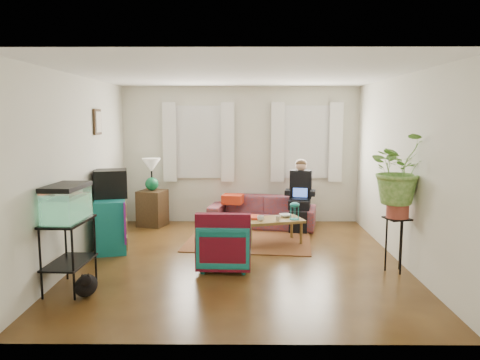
{
  "coord_description": "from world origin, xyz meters",
  "views": [
    {
      "loc": [
        0.05,
        -6.46,
        2.03
      ],
      "look_at": [
        0.0,
        0.4,
        1.1
      ],
      "focal_mm": 35.0,
      "sensor_mm": 36.0,
      "label": 1
    }
  ],
  "objects_px": {
    "coffee_table": "(272,231)",
    "plant_stand": "(396,245)",
    "sofa": "(262,207)",
    "side_table": "(153,208)",
    "dresser": "(111,224)",
    "aquarium_stand": "(69,255)",
    "armchair": "(225,242)"
  },
  "relations": [
    {
      "from": "sofa",
      "to": "aquarium_stand",
      "type": "xyz_separation_m",
      "value": [
        -2.4,
        -3.2,
        0.04
      ]
    },
    {
      "from": "sofa",
      "to": "dresser",
      "type": "xyz_separation_m",
      "value": [
        -2.39,
        -1.49,
        0.02
      ]
    },
    {
      "from": "dresser",
      "to": "aquarium_stand",
      "type": "relative_size",
      "value": 1.07
    },
    {
      "from": "plant_stand",
      "to": "dresser",
      "type": "bearing_deg",
      "value": 165.47
    },
    {
      "from": "aquarium_stand",
      "to": "coffee_table",
      "type": "relative_size",
      "value": 0.86
    },
    {
      "from": "coffee_table",
      "to": "plant_stand",
      "type": "distance_m",
      "value": 2.08
    },
    {
      "from": "side_table",
      "to": "plant_stand",
      "type": "height_order",
      "value": "plant_stand"
    },
    {
      "from": "side_table",
      "to": "armchair",
      "type": "height_order",
      "value": "armchair"
    },
    {
      "from": "sofa",
      "to": "side_table",
      "type": "bearing_deg",
      "value": -170.47
    },
    {
      "from": "side_table",
      "to": "coffee_table",
      "type": "height_order",
      "value": "side_table"
    },
    {
      "from": "armchair",
      "to": "coffee_table",
      "type": "bearing_deg",
      "value": -117.79
    },
    {
      "from": "side_table",
      "to": "armchair",
      "type": "bearing_deg",
      "value": -59.3
    },
    {
      "from": "sofa",
      "to": "aquarium_stand",
      "type": "relative_size",
      "value": 2.33
    },
    {
      "from": "sofa",
      "to": "dresser",
      "type": "height_order",
      "value": "dresser"
    },
    {
      "from": "dresser",
      "to": "coffee_table",
      "type": "height_order",
      "value": "dresser"
    },
    {
      "from": "sofa",
      "to": "side_table",
      "type": "xyz_separation_m",
      "value": [
        -2.05,
        0.07,
        -0.04
      ]
    },
    {
      "from": "dresser",
      "to": "aquarium_stand",
      "type": "distance_m",
      "value": 1.71
    },
    {
      "from": "coffee_table",
      "to": "plant_stand",
      "type": "bearing_deg",
      "value": -57.83
    },
    {
      "from": "side_table",
      "to": "aquarium_stand",
      "type": "height_order",
      "value": "aquarium_stand"
    },
    {
      "from": "aquarium_stand",
      "to": "plant_stand",
      "type": "height_order",
      "value": "aquarium_stand"
    },
    {
      "from": "aquarium_stand",
      "to": "plant_stand",
      "type": "xyz_separation_m",
      "value": [
        4.05,
        0.66,
        -0.05
      ]
    },
    {
      "from": "dresser",
      "to": "plant_stand",
      "type": "relative_size",
      "value": 1.22
    },
    {
      "from": "armchair",
      "to": "plant_stand",
      "type": "distance_m",
      "value": 2.26
    },
    {
      "from": "sofa",
      "to": "plant_stand",
      "type": "height_order",
      "value": "sofa"
    },
    {
      "from": "coffee_table",
      "to": "armchair",
      "type": "bearing_deg",
      "value": -136.2
    },
    {
      "from": "aquarium_stand",
      "to": "armchair",
      "type": "bearing_deg",
      "value": 27.91
    },
    {
      "from": "coffee_table",
      "to": "plant_stand",
      "type": "relative_size",
      "value": 1.34
    },
    {
      "from": "sofa",
      "to": "dresser",
      "type": "bearing_deg",
      "value": -136.67
    },
    {
      "from": "sofa",
      "to": "armchair",
      "type": "height_order",
      "value": "sofa"
    },
    {
      "from": "side_table",
      "to": "aquarium_stand",
      "type": "distance_m",
      "value": 3.28
    },
    {
      "from": "dresser",
      "to": "armchair",
      "type": "relative_size",
      "value": 1.25
    },
    {
      "from": "side_table",
      "to": "aquarium_stand",
      "type": "xyz_separation_m",
      "value": [
        -0.35,
        -3.26,
        0.08
      ]
    }
  ]
}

